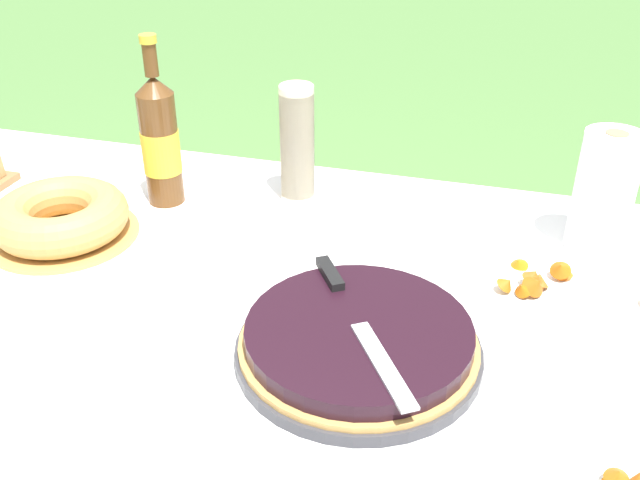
{
  "coord_description": "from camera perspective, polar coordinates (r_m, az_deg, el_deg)",
  "views": [
    {
      "loc": [
        0.46,
        -0.96,
        1.46
      ],
      "look_at": [
        0.15,
        0.1,
        0.82
      ],
      "focal_mm": 40.0,
      "sensor_mm": 36.0,
      "label": 1
    }
  ],
  "objects": [
    {
      "name": "garden_table",
      "position": [
        1.31,
        -7.67,
        -5.89
      ],
      "size": [
        1.89,
        1.05,
        0.76
      ],
      "color": "brown",
      "rests_on": "ground_plane"
    },
    {
      "name": "tablecloth",
      "position": [
        1.28,
        -7.82,
        -4.03
      ],
      "size": [
        1.9,
        1.06,
        0.1
      ],
      "color": "white",
      "rests_on": "garden_table"
    },
    {
      "name": "berry_tart",
      "position": [
        1.09,
        3.1,
        -8.15
      ],
      "size": [
        0.38,
        0.38,
        0.06
      ],
      "color": "#38383D",
      "rests_on": "tablecloth"
    },
    {
      "name": "serving_knife",
      "position": [
        1.09,
        2.61,
        -5.79
      ],
      "size": [
        0.23,
        0.33,
        0.01
      ],
      "rotation": [
        0.0,
        0.0,
        5.29
      ],
      "color": "silver",
      "rests_on": "berry_tart"
    },
    {
      "name": "bundt_cake",
      "position": [
        1.48,
        -20.04,
        1.71
      ],
      "size": [
        0.29,
        0.29,
        0.08
      ],
      "color": "tan",
      "rests_on": "tablecloth"
    },
    {
      "name": "cup_stack",
      "position": [
        1.5,
        -1.83,
        7.65
      ],
      "size": [
        0.07,
        0.07,
        0.25
      ],
      "color": "beige",
      "rests_on": "tablecloth"
    },
    {
      "name": "cider_bottle_amber",
      "position": [
        1.52,
        -12.67,
        7.72
      ],
      "size": [
        0.08,
        0.08,
        0.36
      ],
      "color": "brown",
      "rests_on": "tablecloth"
    },
    {
      "name": "snack_plate_far",
      "position": [
        1.31,
        16.42,
        -2.96
      ],
      "size": [
        0.23,
        0.23,
        0.06
      ],
      "color": "white",
      "rests_on": "tablecloth"
    },
    {
      "name": "paper_towel_roll",
      "position": [
        1.42,
        21.79,
        3.57
      ],
      "size": [
        0.11,
        0.11,
        0.23
      ],
      "color": "white",
      "rests_on": "tablecloth"
    }
  ]
}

